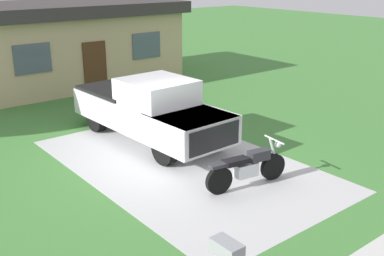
{
  "coord_description": "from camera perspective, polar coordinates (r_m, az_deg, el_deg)",
  "views": [
    {
      "loc": [
        -6.84,
        -8.88,
        4.85
      ],
      "look_at": [
        0.36,
        0.1,
        0.9
      ],
      "focal_mm": 43.44,
      "sensor_mm": 36.0,
      "label": 1
    }
  ],
  "objects": [
    {
      "name": "motorcycle",
      "position": [
        10.92,
        6.84,
        -4.84
      ],
      "size": [
        2.2,
        0.72,
        1.09
      ],
      "color": "black",
      "rests_on": "ground"
    },
    {
      "name": "ground_plane",
      "position": [
        12.21,
        -1.02,
        -4.47
      ],
      "size": [
        80.0,
        80.0,
        0.0
      ],
      "primitive_type": "plane",
      "color": "#427D38"
    },
    {
      "name": "pickup_truck",
      "position": [
        13.79,
        -5.37,
        2.43
      ],
      "size": [
        2.21,
        5.7,
        1.9
      ],
      "color": "black",
      "rests_on": "ground"
    },
    {
      "name": "driveway_pad",
      "position": [
        12.21,
        -1.02,
        -4.45
      ],
      "size": [
        4.95,
        8.12,
        0.01
      ],
      "primitive_type": "cube",
      "color": "#BABABA",
      "rests_on": "ground"
    },
    {
      "name": "neighbor_house",
      "position": [
        21.59,
        -15.07,
        10.15
      ],
      "size": [
        9.6,
        5.6,
        3.5
      ],
      "color": "tan",
      "rests_on": "ground"
    }
  ]
}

